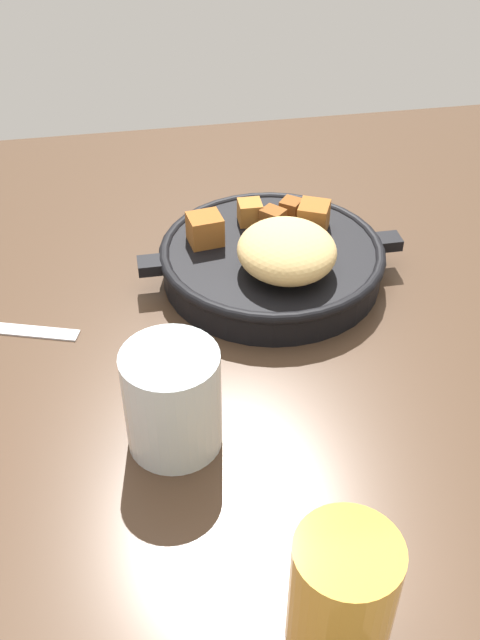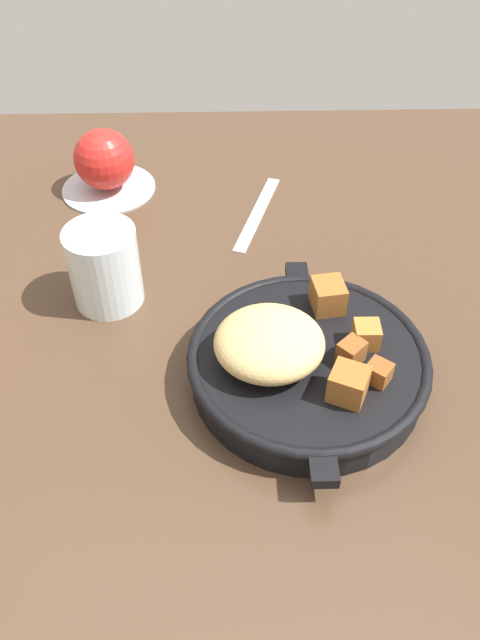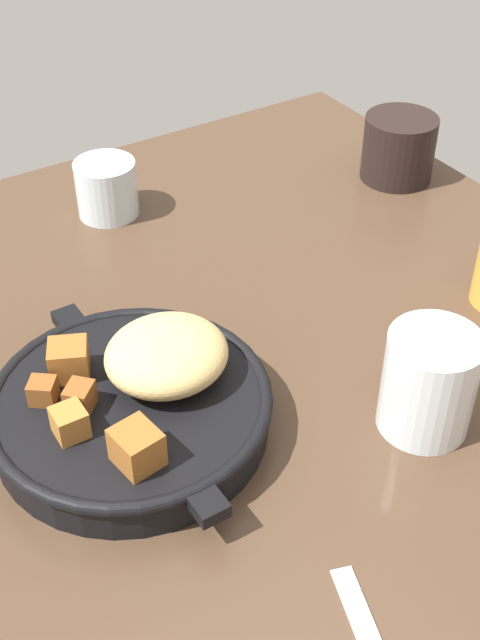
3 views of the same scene
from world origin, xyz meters
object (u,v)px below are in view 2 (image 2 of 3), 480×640
(cast_iron_skillet, at_px, (306,360))
(water_glass_tall, at_px, (107,267))
(butter_knife, at_px, (259,213))
(red_apple, at_px, (106,159))

(cast_iron_skillet, xyz_separation_m, water_glass_tall, (0.13, 0.21, 0.02))
(cast_iron_skillet, bearing_deg, butter_knife, 6.24)
(red_apple, relative_size, water_glass_tall, 0.88)
(red_apple, height_order, butter_knife, red_apple)
(red_apple, xyz_separation_m, butter_knife, (-0.06, -0.20, -0.04))
(cast_iron_skillet, xyz_separation_m, butter_knife, (0.29, 0.03, -0.03))
(butter_knife, distance_m, water_glass_tall, 0.24)
(butter_knife, bearing_deg, cast_iron_skillet, -155.57)
(red_apple, height_order, water_glass_tall, water_glass_tall)
(cast_iron_skillet, relative_size, butter_knife, 1.63)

